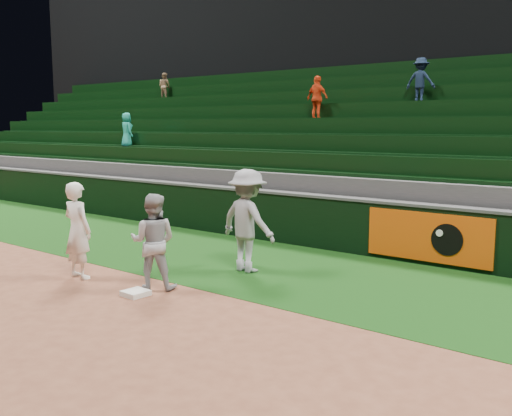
# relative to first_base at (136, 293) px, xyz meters

# --- Properties ---
(ground) EXTENTS (70.00, 70.00, 0.00)m
(ground) POSITION_rel_first_base_xyz_m (0.09, 0.01, -0.04)
(ground) COLOR brown
(ground) RESTS_ON ground
(foul_grass) EXTENTS (36.00, 4.20, 0.01)m
(foul_grass) POSITION_rel_first_base_xyz_m (0.09, 3.01, -0.04)
(foul_grass) COLOR black
(foul_grass) RESTS_ON ground
(upper_deck) EXTENTS (40.00, 12.00, 12.00)m
(upper_deck) POSITION_rel_first_base_xyz_m (0.09, 17.46, 5.96)
(upper_deck) COLOR black
(upper_deck) RESTS_ON ground
(first_base) EXTENTS (0.41, 0.41, 0.09)m
(first_base) POSITION_rel_first_base_xyz_m (0.00, 0.00, 0.00)
(first_base) COLOR silver
(first_base) RESTS_ON ground
(first_baseman) EXTENTS (0.67, 0.44, 1.82)m
(first_baseman) POSITION_rel_first_base_xyz_m (-1.73, 0.10, 0.86)
(first_baseman) COLOR white
(first_baseman) RESTS_ON ground
(baserunner) EXTENTS (1.03, 0.98, 1.68)m
(baserunner) POSITION_rel_first_base_xyz_m (-0.07, 0.49, 0.80)
(baserunner) COLOR #A2A4AC
(baserunner) RESTS_ON ground
(base_coach) EXTENTS (1.37, 0.88, 2.01)m
(base_coach) POSITION_rel_first_base_xyz_m (0.48, 2.42, 0.97)
(base_coach) COLOR gray
(base_coach) RESTS_ON foul_grass
(field_wall) EXTENTS (36.00, 0.45, 1.25)m
(field_wall) POSITION_rel_first_base_xyz_m (0.11, 5.21, 0.59)
(field_wall) COLOR black
(field_wall) RESTS_ON ground
(stadium_seating) EXTENTS (36.00, 5.95, 4.96)m
(stadium_seating) POSITION_rel_first_base_xyz_m (0.09, 8.98, 1.66)
(stadium_seating) COLOR #39393B
(stadium_seating) RESTS_ON ground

